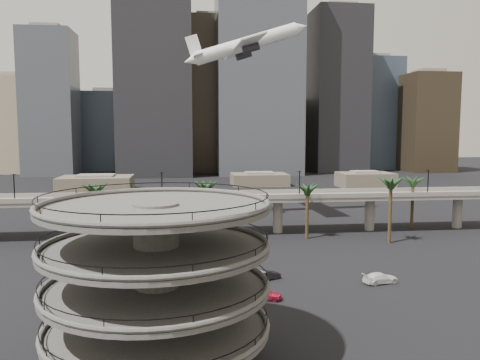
{
  "coord_description": "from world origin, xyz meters",
  "views": [
    {
      "loc": [
        -10.18,
        -49.13,
        23.09
      ],
      "look_at": [
        -0.98,
        28.0,
        15.05
      ],
      "focal_mm": 35.0,
      "sensor_mm": 36.0,
      "label": 1
    }
  ],
  "objects": [
    {
      "name": "car_b",
      "position": [
        2.36,
        21.08,
        0.75
      ],
      "size": [
        4.83,
        3.23,
        1.5
      ],
      "primitive_type": "imported",
      "rotation": [
        0.0,
        0.0,
        1.97
      ],
      "color": "black",
      "rests_on": "ground"
    },
    {
      "name": "overpass",
      "position": [
        0.0,
        55.0,
        7.34
      ],
      "size": [
        130.0,
        9.3,
        14.7
      ],
      "color": "slate",
      "rests_on": "ground"
    },
    {
      "name": "skyline",
      "position": [
        15.11,
        217.08,
        43.4
      ],
      "size": [
        269.0,
        86.0,
        118.73
      ],
      "color": "gray",
      "rests_on": "ground"
    },
    {
      "name": "low_buildings",
      "position": [
        6.89,
        142.3,
        2.86
      ],
      "size": [
        135.0,
        27.5,
        6.8
      ],
      "color": "brown",
      "rests_on": "ground"
    },
    {
      "name": "car_a",
      "position": [
        0.63,
        12.61,
        0.8
      ],
      "size": [
        5.03,
        3.24,
        1.59
      ],
      "primitive_type": "imported",
      "rotation": [
        0.0,
        0.0,
        1.26
      ],
      "color": "#BF1B3C",
      "rests_on": "ground"
    },
    {
      "name": "airborne_jet",
      "position": [
        6.0,
        73.27,
        45.48
      ],
      "size": [
        33.33,
        29.61,
        13.38
      ],
      "rotation": [
        0.0,
        -0.31,
        0.04
      ],
      "color": "white",
      "rests_on": "ground"
    },
    {
      "name": "car_c",
      "position": [
        19.4,
        17.4,
        0.81
      ],
      "size": [
        5.91,
        3.38,
        1.61
      ],
      "primitive_type": "imported",
      "rotation": [
        0.0,
        0.0,
        1.78
      ],
      "color": "white",
      "rests_on": "ground"
    },
    {
      "name": "parking_ramp",
      "position": [
        -13.0,
        -4.0,
        9.84
      ],
      "size": [
        22.2,
        22.2,
        17.35
      ],
      "color": "#484543",
      "rests_on": "ground"
    },
    {
      "name": "ground",
      "position": [
        0.0,
        0.0,
        0.0
      ],
      "size": [
        700.0,
        700.0,
        0.0
      ],
      "primitive_type": "plane",
      "color": "black",
      "rests_on": "ground"
    },
    {
      "name": "palm_trees",
      "position": [
        11.58,
        47.18,
        11.3
      ],
      "size": [
        76.4,
        18.4,
        14.0
      ],
      "color": "#45341D",
      "rests_on": "ground"
    }
  ]
}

